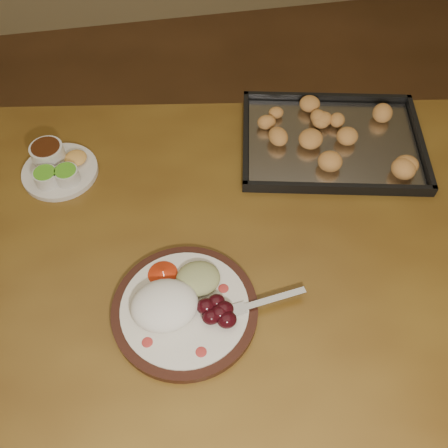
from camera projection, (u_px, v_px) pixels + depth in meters
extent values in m
plane|color=brown|center=(165.00, 346.00, 1.73)|extent=(4.00, 4.00, 0.00)
cube|color=brown|center=(207.00, 247.00, 1.10)|extent=(1.62, 1.12, 0.04)
cylinder|color=#4B2C16|center=(0.00, 217.00, 1.61)|extent=(0.07, 0.07, 0.71)
cylinder|color=#4B2C16|center=(417.00, 209.00, 1.63)|extent=(0.07, 0.07, 0.71)
cylinder|color=black|center=(185.00, 310.00, 0.98)|extent=(0.29, 0.29, 0.02)
cylinder|color=silver|center=(185.00, 308.00, 0.97)|extent=(0.25, 0.25, 0.01)
ellipsoid|color=#AE2C29|center=(147.00, 342.00, 0.92)|extent=(0.02, 0.02, 0.00)
ellipsoid|color=#AE2C29|center=(201.00, 352.00, 0.91)|extent=(0.02, 0.02, 0.00)
ellipsoid|color=#AE2C29|center=(223.00, 288.00, 0.99)|extent=(0.02, 0.02, 0.00)
ellipsoid|color=#AE2C29|center=(140.00, 296.00, 0.98)|extent=(0.02, 0.02, 0.00)
ellipsoid|color=silver|center=(164.00, 305.00, 0.95)|extent=(0.15, 0.14, 0.06)
ellipsoid|color=#400912|center=(211.00, 317.00, 0.94)|extent=(0.04, 0.03, 0.03)
ellipsoid|color=#400912|center=(224.00, 309.00, 0.95)|extent=(0.04, 0.03, 0.03)
ellipsoid|color=#400912|center=(216.00, 302.00, 0.96)|extent=(0.04, 0.03, 0.03)
ellipsoid|color=#400912|center=(227.00, 320.00, 0.93)|extent=(0.04, 0.03, 0.03)
ellipsoid|color=#400912|center=(206.00, 306.00, 0.95)|extent=(0.04, 0.03, 0.03)
ellipsoid|color=#400912|center=(220.00, 313.00, 0.94)|extent=(0.04, 0.03, 0.03)
ellipsoid|color=tan|center=(198.00, 278.00, 0.99)|extent=(0.10, 0.10, 0.04)
cone|color=red|center=(163.00, 273.00, 1.00)|extent=(0.08, 0.08, 0.03)
cube|color=silver|center=(272.00, 299.00, 0.97)|extent=(0.14, 0.03, 0.00)
cube|color=silver|center=(236.00, 309.00, 0.96)|extent=(0.04, 0.03, 0.00)
cylinder|color=silver|center=(226.00, 317.00, 0.95)|extent=(0.03, 0.01, 0.00)
cylinder|color=silver|center=(225.00, 314.00, 0.95)|extent=(0.03, 0.01, 0.00)
cylinder|color=silver|center=(224.00, 312.00, 0.95)|extent=(0.03, 0.01, 0.00)
cylinder|color=silver|center=(223.00, 309.00, 0.96)|extent=(0.03, 0.01, 0.00)
cylinder|color=silver|center=(60.00, 171.00, 1.19)|extent=(0.18, 0.18, 0.01)
cylinder|color=silver|center=(46.00, 177.00, 1.15)|extent=(0.06, 0.06, 0.03)
cylinder|color=#52AA22|center=(44.00, 173.00, 1.14)|extent=(0.05, 0.05, 0.00)
cylinder|color=silver|center=(67.00, 175.00, 1.15)|extent=(0.06, 0.06, 0.03)
cylinder|color=#52AA22|center=(65.00, 170.00, 1.14)|extent=(0.05, 0.05, 0.00)
cylinder|color=silver|center=(48.00, 154.00, 1.19)|extent=(0.08, 0.08, 0.04)
cylinder|color=#3A1A0A|center=(45.00, 147.00, 1.17)|extent=(0.07, 0.07, 0.00)
ellipsoid|color=#EDA753|center=(76.00, 158.00, 1.20)|extent=(0.05, 0.05, 0.02)
cube|color=black|center=(331.00, 144.00, 1.25)|extent=(0.50, 0.41, 0.01)
cube|color=black|center=(327.00, 98.00, 1.33)|extent=(0.44, 0.10, 0.02)
cube|color=black|center=(339.00, 188.00, 1.15)|extent=(0.44, 0.10, 0.02)
cube|color=black|center=(420.00, 141.00, 1.24)|extent=(0.08, 0.32, 0.02)
cube|color=black|center=(246.00, 137.00, 1.24)|extent=(0.08, 0.32, 0.02)
cube|color=silver|center=(332.00, 142.00, 1.25)|extent=(0.47, 0.38, 0.00)
ellipsoid|color=gold|center=(356.00, 137.00, 1.23)|extent=(0.05, 0.05, 0.03)
ellipsoid|color=gold|center=(375.00, 129.00, 1.25)|extent=(0.06, 0.06, 0.03)
ellipsoid|color=gold|center=(349.00, 115.00, 1.28)|extent=(0.07, 0.07, 0.03)
ellipsoid|color=gold|center=(343.00, 122.00, 1.26)|extent=(0.06, 0.06, 0.03)
ellipsoid|color=gold|center=(322.00, 114.00, 1.28)|extent=(0.06, 0.06, 0.03)
ellipsoid|color=gold|center=(318.00, 127.00, 1.25)|extent=(0.07, 0.07, 0.03)
ellipsoid|color=gold|center=(290.00, 127.00, 1.25)|extent=(0.06, 0.06, 0.03)
ellipsoid|color=gold|center=(302.00, 136.00, 1.23)|extent=(0.05, 0.05, 0.03)
ellipsoid|color=gold|center=(283.00, 142.00, 1.22)|extent=(0.06, 0.06, 0.03)
ellipsoid|color=gold|center=(311.00, 155.00, 1.19)|extent=(0.07, 0.07, 0.03)
ellipsoid|color=gold|center=(330.00, 147.00, 1.21)|extent=(0.06, 0.06, 0.03)
ellipsoid|color=gold|center=(347.00, 156.00, 1.19)|extent=(0.06, 0.06, 0.03)
ellipsoid|color=gold|center=(356.00, 160.00, 1.18)|extent=(0.07, 0.07, 0.03)
ellipsoid|color=gold|center=(385.00, 144.00, 1.21)|extent=(0.06, 0.06, 0.03)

